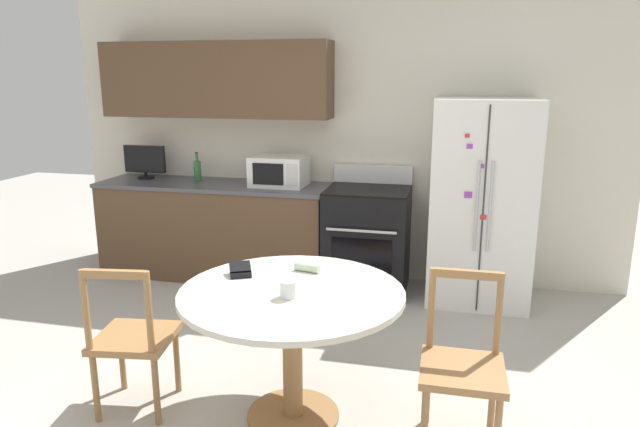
{
  "coord_description": "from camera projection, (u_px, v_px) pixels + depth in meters",
  "views": [
    {
      "loc": [
        1.06,
        -2.58,
        1.88
      ],
      "look_at": [
        0.18,
        1.15,
        0.95
      ],
      "focal_mm": 32.0,
      "sensor_mm": 36.0,
      "label": 1
    }
  ],
  "objects": [
    {
      "name": "back_wall",
      "position": [
        306.0,
        123.0,
        5.3
      ],
      "size": [
        5.2,
        0.44,
        2.6
      ],
      "color": "silver",
      "rests_on": "ground_plane"
    },
    {
      "name": "kitchen_counter",
      "position": [
        216.0,
        229.0,
        5.43
      ],
      "size": [
        2.19,
        0.64,
        0.9
      ],
      "color": "brown",
      "rests_on": "ground_plane"
    },
    {
      "name": "refrigerator",
      "position": [
        481.0,
        202.0,
        4.74
      ],
      "size": [
        0.82,
        0.72,
        1.7
      ],
      "color": "white",
      "rests_on": "ground_plane"
    },
    {
      "name": "oven_range",
      "position": [
        367.0,
        238.0,
        5.07
      ],
      "size": [
        0.72,
        0.68,
        1.08
      ],
      "color": "black",
      "rests_on": "ground_plane"
    },
    {
      "name": "microwave",
      "position": [
        279.0,
        171.0,
        5.18
      ],
      "size": [
        0.49,
        0.39,
        0.27
      ],
      "color": "white",
      "rests_on": "kitchen_counter"
    },
    {
      "name": "countertop_tv",
      "position": [
        145.0,
        161.0,
        5.53
      ],
      "size": [
        0.41,
        0.16,
        0.32
      ],
      "color": "black",
      "rests_on": "kitchen_counter"
    },
    {
      "name": "counter_bottle",
      "position": [
        197.0,
        170.0,
        5.43
      ],
      "size": [
        0.07,
        0.07,
        0.27
      ],
      "color": "#2D6B38",
      "rests_on": "kitchen_counter"
    },
    {
      "name": "dining_table",
      "position": [
        292.0,
        316.0,
        3.08
      ],
      "size": [
        1.22,
        1.22,
        0.76
      ],
      "color": "beige",
      "rests_on": "ground_plane"
    },
    {
      "name": "dining_chair_left",
      "position": [
        133.0,
        339.0,
        3.21
      ],
      "size": [
        0.48,
        0.48,
        0.9
      ],
      "rotation": [
        0.0,
        0.0,
        6.43
      ],
      "color": "#9E7042",
      "rests_on": "ground_plane"
    },
    {
      "name": "dining_chair_right",
      "position": [
        462.0,
        367.0,
        2.9
      ],
      "size": [
        0.42,
        0.42,
        0.9
      ],
      "rotation": [
        0.0,
        0.0,
        3.15
      ],
      "color": "#9E7042",
      "rests_on": "ground_plane"
    },
    {
      "name": "candle_glass",
      "position": [
        288.0,
        290.0,
        2.94
      ],
      "size": [
        0.09,
        0.09,
        0.09
      ],
      "color": "silver",
      "rests_on": "dining_table"
    },
    {
      "name": "folded_napkin",
      "position": [
        307.0,
        267.0,
        3.33
      ],
      "size": [
        0.16,
        0.08,
        0.05
      ],
      "color": "beige",
      "rests_on": "dining_table"
    },
    {
      "name": "wallet",
      "position": [
        240.0,
        271.0,
        3.27
      ],
      "size": [
        0.16,
        0.17,
        0.07
      ],
      "color": "black",
      "rests_on": "dining_table"
    }
  ]
}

